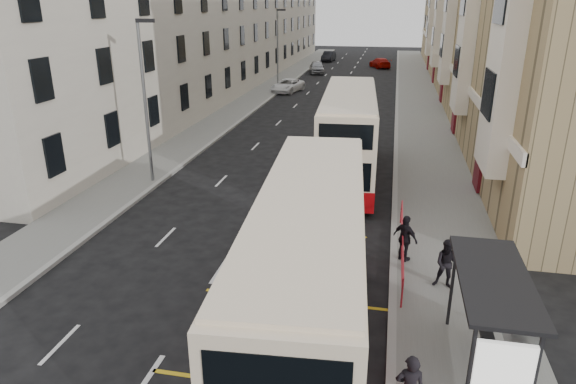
% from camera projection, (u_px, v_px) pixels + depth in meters
% --- Properties ---
extents(ground, '(200.00, 200.00, 0.00)m').
position_uv_depth(ground, '(176.00, 336.00, 14.55)').
color(ground, black).
rests_on(ground, ground).
extents(pavement_right, '(4.00, 120.00, 0.15)m').
position_uv_depth(pavement_right, '(422.00, 120.00, 40.57)').
color(pavement_right, slate).
rests_on(pavement_right, ground).
extents(pavement_left, '(3.00, 120.00, 0.15)m').
position_uv_depth(pavement_left, '(234.00, 112.00, 43.47)').
color(pavement_left, slate).
rests_on(pavement_left, ground).
extents(kerb_right, '(0.25, 120.00, 0.15)m').
position_uv_depth(kerb_right, '(397.00, 119.00, 40.95)').
color(kerb_right, '#9A9A94').
rests_on(kerb_right, ground).
extents(kerb_left, '(0.25, 120.00, 0.15)m').
position_uv_depth(kerb_left, '(251.00, 113.00, 43.19)').
color(kerb_left, '#9A9A94').
rests_on(kerb_left, ground).
extents(road_markings, '(10.00, 110.00, 0.01)m').
position_uv_depth(road_markings, '(341.00, 88.00, 55.86)').
color(road_markings, silver).
rests_on(road_markings, ground).
extents(terrace_right, '(10.75, 79.00, 15.25)m').
position_uv_depth(terrace_right, '(494.00, 16.00, 50.80)').
color(terrace_right, tan).
rests_on(terrace_right, ground).
extents(terrace_left, '(9.18, 79.00, 13.25)m').
position_uv_depth(terrace_left, '(222.00, 24.00, 56.55)').
color(terrace_left, beige).
rests_on(terrace_left, ground).
extents(bus_shelter, '(1.65, 4.25, 2.70)m').
position_uv_depth(bus_shelter, '(500.00, 312.00, 11.89)').
color(bus_shelter, black).
rests_on(bus_shelter, pavement_right).
extents(guard_railing, '(0.06, 6.56, 1.01)m').
position_uv_depth(guard_railing, '(402.00, 241.00, 18.37)').
color(guard_railing, '#B11D28').
rests_on(guard_railing, pavement_right).
extents(street_lamp_near, '(0.93, 0.18, 8.00)m').
position_uv_depth(street_lamp_near, '(145.00, 94.00, 25.13)').
color(street_lamp_near, slate).
rests_on(street_lamp_near, pavement_left).
extents(street_lamp_far, '(0.93, 0.18, 8.00)m').
position_uv_depth(street_lamp_far, '(278.00, 45.00, 52.67)').
color(street_lamp_far, slate).
rests_on(street_lamp_far, pavement_left).
extents(double_decker_front, '(3.46, 11.56, 4.54)m').
position_uv_depth(double_decker_front, '(309.00, 274.00, 13.23)').
color(double_decker_front, beige).
rests_on(double_decker_front, ground).
extents(double_decker_rear, '(3.37, 11.67, 4.60)m').
position_uv_depth(double_decker_rear, '(348.00, 135.00, 26.75)').
color(double_decker_rear, beige).
rests_on(double_decker_rear, ground).
extents(pedestrian_mid, '(0.90, 0.75, 1.68)m').
position_uv_depth(pedestrian_mid, '(447.00, 264.00, 16.44)').
color(pedestrian_mid, black).
rests_on(pedestrian_mid, pavement_right).
extents(pedestrian_far, '(1.05, 0.95, 1.72)m').
position_uv_depth(pedestrian_far, '(405.00, 238.00, 18.18)').
color(pedestrian_far, black).
rests_on(pedestrian_far, pavement_right).
extents(white_van, '(3.25, 5.15, 1.33)m').
position_uv_depth(white_van, '(288.00, 86.00, 53.11)').
color(white_van, white).
rests_on(white_van, ground).
extents(car_silver, '(2.72, 4.86, 1.56)m').
position_uv_depth(car_silver, '(317.00, 67.00, 66.81)').
color(car_silver, '#999BA0').
rests_on(car_silver, ground).
extents(car_dark, '(1.90, 4.69, 1.51)m').
position_uv_depth(car_dark, '(329.00, 56.00, 80.21)').
color(car_dark, black).
rests_on(car_dark, ground).
extents(car_red, '(3.52, 5.14, 1.38)m').
position_uv_depth(car_red, '(380.00, 63.00, 72.31)').
color(car_red, '#A40902').
rests_on(car_red, ground).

